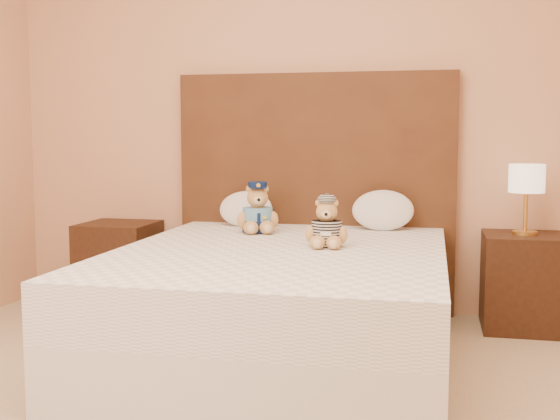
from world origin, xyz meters
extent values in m
cube|color=tan|center=(0.00, 2.25, 1.35)|extent=(4.00, 0.04, 2.70)
cube|color=white|center=(0.00, 1.20, 0.15)|extent=(1.60, 2.00, 0.30)
cube|color=white|center=(0.00, 1.20, 0.43)|extent=(1.60, 2.00, 0.25)
cube|color=#4C2D16|center=(0.00, 2.21, 0.75)|extent=(1.75, 0.08, 1.50)
cube|color=#341E10|center=(-1.25, 2.00, 0.28)|extent=(0.45, 0.45, 0.55)
cube|color=#341E10|center=(1.25, 2.00, 0.28)|extent=(0.45, 0.45, 0.55)
cylinder|color=gold|center=(1.25, 2.00, 0.56)|extent=(0.14, 0.14, 0.02)
cylinder|color=gold|center=(1.25, 2.00, 0.69)|extent=(0.02, 0.02, 0.26)
cylinder|color=#F7E6C1|center=(1.25, 2.00, 0.87)|extent=(0.20, 0.20, 0.16)
ellipsoid|color=white|center=(-0.40, 2.03, 0.67)|extent=(0.34, 0.22, 0.24)
ellipsoid|color=white|center=(0.44, 2.03, 0.68)|extent=(0.37, 0.24, 0.26)
camera|label=1|loc=(0.73, -2.16, 1.11)|focal=45.00mm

